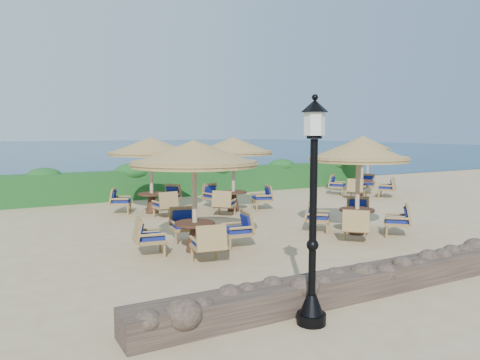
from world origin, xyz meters
TOP-DOWN VIEW (x-y plane):
  - ground at (0.00, 0.00)m, footprint 120.00×120.00m
  - sea at (0.00, 70.00)m, footprint 160.00×160.00m
  - hedge at (0.00, 7.20)m, footprint 18.00×0.90m
  - stone_wall at (0.00, -6.20)m, footprint 15.00×0.65m
  - lamp_post at (-4.80, -6.80)m, footprint 0.44×0.44m
  - extra_parasol at (7.80, 5.20)m, footprint 2.30×2.30m
  - cafe_set_0 at (-4.66, -2.08)m, footprint 3.00×3.00m
  - cafe_set_1 at (0.04, -2.49)m, footprint 2.75×2.75m
  - cafe_set_2 at (-3.92, 3.48)m, footprint 2.93×2.93m
  - cafe_set_3 at (-1.21, 2.51)m, footprint 2.84×2.84m
  - cafe_set_4 at (5.53, 3.18)m, footprint 2.68×2.68m

SIDE VIEW (x-z plane):
  - ground at x=0.00m, z-range 0.00..0.00m
  - sea at x=0.00m, z-range 0.00..0.00m
  - stone_wall at x=0.00m, z-range 0.00..0.44m
  - hedge at x=0.00m, z-range 0.00..1.20m
  - lamp_post at x=-4.80m, z-range -0.10..3.21m
  - cafe_set_4 at x=5.53m, z-range 0.35..3.00m
  - cafe_set_1 at x=0.04m, z-range 0.48..3.14m
  - cafe_set_0 at x=-4.66m, z-range 0.55..3.20m
  - cafe_set_3 at x=-1.21m, z-range 0.58..3.24m
  - cafe_set_2 at x=-3.92m, z-range 0.61..3.27m
  - extra_parasol at x=7.80m, z-range 0.97..3.37m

